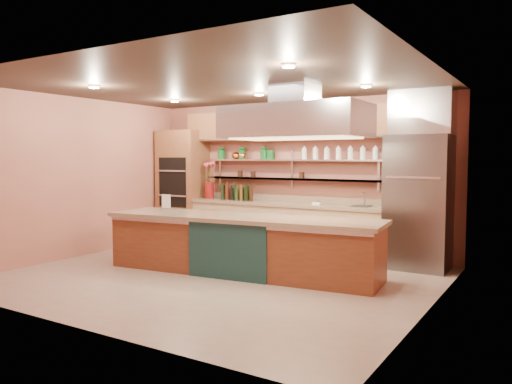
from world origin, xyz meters
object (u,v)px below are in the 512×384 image
Objects in this scene: refrigerator at (418,202)px; copper_kettle at (236,156)px; flower_vase at (209,190)px; kitchen_scale at (317,202)px; green_canister at (270,155)px; island at (241,245)px.

refrigerator is 12.01× the size of copper_kettle.
flower_vase reaches higher than kitchen_scale.
green_canister is (0.79, 0.00, 0.02)m from copper_kettle.
kitchen_scale reaches higher than island.
copper_kettle reaches higher than flower_vase.
island is 24.58× the size of green_canister.
green_canister reaches higher than copper_kettle.
refrigerator reaches higher than kitchen_scale.
refrigerator is at bearing -0.14° from flower_vase.
refrigerator is at bearing -19.12° from kitchen_scale.
island is at bearing -54.25° from copper_kettle.
green_canister is (-2.81, 0.23, 0.75)m from refrigerator.
kitchen_scale is 2.04m from copper_kettle.
refrigerator is 1.74m from kitchen_scale.
island is at bearing -72.33° from green_canister.
refrigerator reaches higher than flower_vase.
refrigerator is 2.92m from green_canister.
green_canister is at bearing 9.76° from flower_vase.
flower_vase is (-1.90, 1.74, 0.66)m from island.
kitchen_scale is 0.84× the size of green_canister.
flower_vase is 2.31× the size of kitchen_scale.
kitchen_scale is 0.82× the size of copper_kettle.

